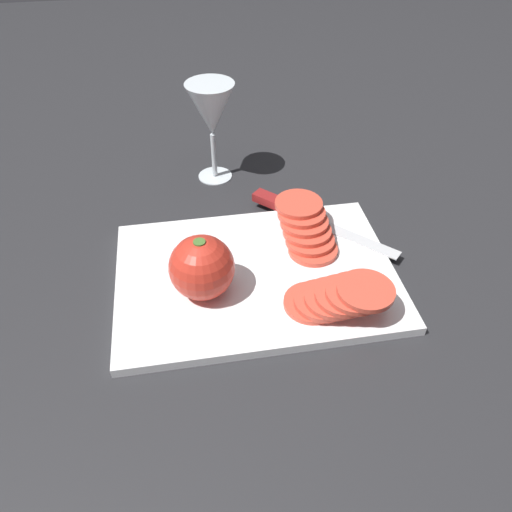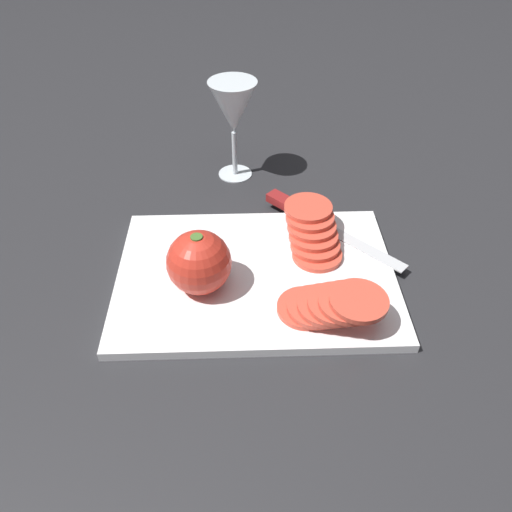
{
  "view_description": "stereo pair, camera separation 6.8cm",
  "coord_description": "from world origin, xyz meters",
  "px_view_note": "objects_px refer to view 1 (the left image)",
  "views": [
    {
      "loc": [
        -0.02,
        -0.52,
        0.5
      ],
      "look_at": [
        0.06,
        -0.02,
        0.04
      ],
      "focal_mm": 35.0,
      "sensor_mm": 36.0,
      "label": 1
    },
    {
      "loc": [
        0.04,
        -0.53,
        0.5
      ],
      "look_at": [
        0.06,
        -0.02,
        0.04
      ],
      "focal_mm": 35.0,
      "sensor_mm": 36.0,
      "label": 2
    }
  ],
  "objects_px": {
    "whole_tomato": "(202,267)",
    "wine_glass": "(211,112)",
    "tomato_slice_stack_near": "(306,226)",
    "knife": "(293,210)",
    "tomato_slice_stack_far": "(338,297)"
  },
  "relations": [
    {
      "from": "whole_tomato",
      "to": "wine_glass",
      "type": "bearing_deg",
      "value": 81.27
    },
    {
      "from": "tomato_slice_stack_near",
      "to": "knife",
      "type": "bearing_deg",
      "value": 93.85
    },
    {
      "from": "whole_tomato",
      "to": "tomato_slice_stack_near",
      "type": "xyz_separation_m",
      "value": [
        0.16,
        0.09,
        -0.02
      ]
    },
    {
      "from": "wine_glass",
      "to": "tomato_slice_stack_far",
      "type": "relative_size",
      "value": 1.3
    },
    {
      "from": "knife",
      "to": "tomato_slice_stack_near",
      "type": "height_order",
      "value": "tomato_slice_stack_near"
    },
    {
      "from": "wine_glass",
      "to": "tomato_slice_stack_near",
      "type": "relative_size",
      "value": 1.26
    },
    {
      "from": "tomato_slice_stack_near",
      "to": "tomato_slice_stack_far",
      "type": "bearing_deg",
      "value": -87.76
    },
    {
      "from": "knife",
      "to": "tomato_slice_stack_far",
      "type": "distance_m",
      "value": 0.21
    },
    {
      "from": "wine_glass",
      "to": "tomato_slice_stack_near",
      "type": "height_order",
      "value": "wine_glass"
    },
    {
      "from": "tomato_slice_stack_far",
      "to": "wine_glass",
      "type": "bearing_deg",
      "value": 108.4
    },
    {
      "from": "knife",
      "to": "whole_tomato",
      "type": "bearing_deg",
      "value": -90.76
    },
    {
      "from": "wine_glass",
      "to": "tomato_slice_stack_near",
      "type": "distance_m",
      "value": 0.26
    },
    {
      "from": "wine_glass",
      "to": "knife",
      "type": "relative_size",
      "value": 0.88
    },
    {
      "from": "knife",
      "to": "tomato_slice_stack_far",
      "type": "bearing_deg",
      "value": -42.13
    },
    {
      "from": "wine_glass",
      "to": "tomato_slice_stack_near",
      "type": "xyz_separation_m",
      "value": [
        0.12,
        -0.22,
        -0.09
      ]
    }
  ]
}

